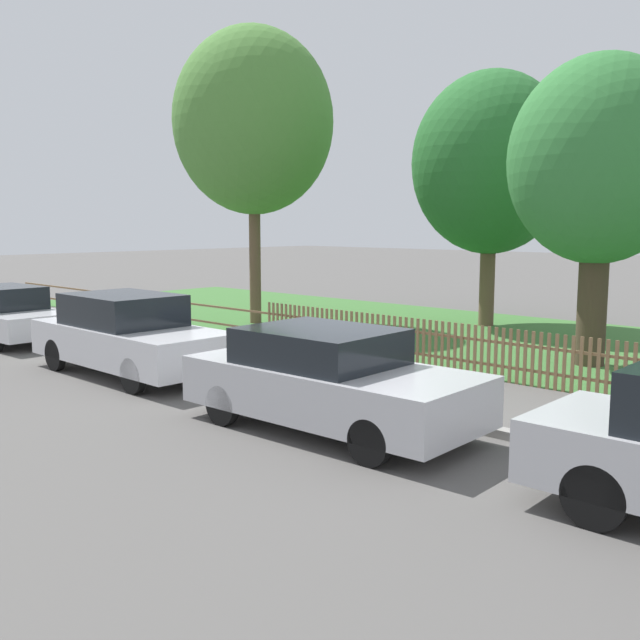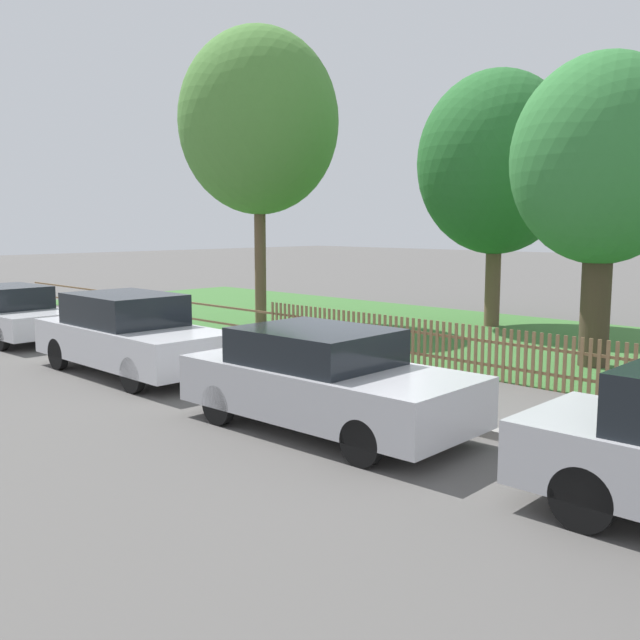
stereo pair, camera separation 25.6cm
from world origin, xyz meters
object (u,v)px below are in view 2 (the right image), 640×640
(parked_car_black_saloon, at_px, (130,334))
(tree_nearest_kerb, at_px, (259,122))
(covered_motorcycle, at_px, (338,349))
(tree_behind_motorcycle, at_px, (497,163))
(parked_car_silver_hatchback, at_px, (9,313))
(tree_mid_park, at_px, (603,162))
(parked_car_navy_estate, at_px, (324,379))

(parked_car_black_saloon, relative_size, tree_nearest_kerb, 0.55)
(parked_car_black_saloon, xyz_separation_m, covered_motorcycle, (3.34, 2.25, -0.15))
(tree_behind_motorcycle, bearing_deg, parked_car_silver_hatchback, -124.63)
(parked_car_black_saloon, height_order, tree_nearest_kerb, tree_nearest_kerb)
(tree_nearest_kerb, bearing_deg, tree_mid_park, 3.05)
(parked_car_black_saloon, xyz_separation_m, tree_behind_motorcycle, (1.56, 10.53, 3.74))
(parked_car_silver_hatchback, xyz_separation_m, tree_nearest_kerb, (2.10, 6.38, 5.02))
(tree_behind_motorcycle, bearing_deg, tree_mid_park, -38.78)
(tree_nearest_kerb, bearing_deg, parked_car_black_saloon, -60.78)
(parked_car_navy_estate, distance_m, covered_motorcycle, 3.05)
(tree_nearest_kerb, distance_m, tree_behind_motorcycle, 6.70)
(covered_motorcycle, bearing_deg, parked_car_silver_hatchback, -162.41)
(parked_car_silver_hatchback, height_order, covered_motorcycle, parked_car_silver_hatchback)
(parked_car_silver_hatchback, bearing_deg, parked_car_black_saloon, -2.14)
(parked_car_black_saloon, bearing_deg, covered_motorcycle, 34.46)
(covered_motorcycle, xyz_separation_m, tree_mid_park, (2.71, 4.67, 3.44))
(parked_car_navy_estate, distance_m, tree_mid_park, 7.81)
(parked_car_navy_estate, bearing_deg, covered_motorcycle, 127.60)
(tree_nearest_kerb, bearing_deg, covered_motorcycle, -30.97)
(parked_car_black_saloon, distance_m, tree_nearest_kerb, 8.85)
(tree_behind_motorcycle, bearing_deg, tree_nearest_kerb, -141.35)
(tree_nearest_kerb, xyz_separation_m, tree_behind_motorcycle, (5.15, 4.12, -1.19))
(parked_car_silver_hatchback, relative_size, parked_car_black_saloon, 0.92)
(tree_nearest_kerb, height_order, tree_behind_motorcycle, tree_nearest_kerb)
(covered_motorcycle, bearing_deg, parked_car_navy_estate, -46.73)
(covered_motorcycle, distance_m, tree_nearest_kerb, 9.54)
(parked_car_silver_hatchback, distance_m, covered_motorcycle, 9.29)
(parked_car_black_saloon, relative_size, covered_motorcycle, 2.48)
(tree_nearest_kerb, relative_size, tree_mid_park, 1.35)
(parked_car_navy_estate, bearing_deg, parked_car_black_saloon, 177.05)
(parked_car_silver_hatchback, xyz_separation_m, parked_car_navy_estate, (10.96, -0.13, 0.04))
(parked_car_navy_estate, relative_size, covered_motorcycle, 2.36)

